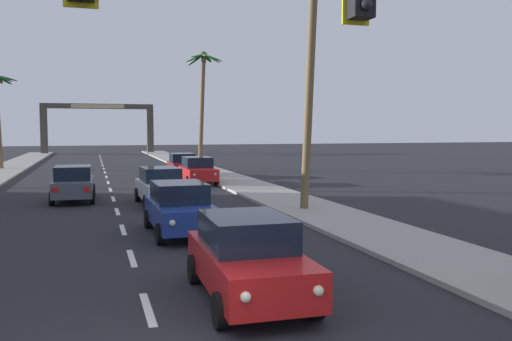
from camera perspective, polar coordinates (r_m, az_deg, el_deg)
sidewalk_right at (r=28.62m, az=0.93°, el=-2.30°), size 3.20×110.00×0.14m
lane_markings at (r=26.38m, az=-13.81°, el=-3.15°), size 4.28×86.45×0.01m
traffic_signal_mast at (r=7.98m, az=11.31°, el=15.06°), size 11.59×0.41×6.97m
sedan_lead_at_stop_bar at (r=10.93m, az=-0.89°, el=-9.13°), size 2.02×4.48×1.68m
sedan_third_in_queue at (r=17.71m, az=-8.07°, el=-3.94°), size 2.03×4.48×1.68m
sedan_fifth_in_queue at (r=24.74m, az=-10.06°, el=-1.60°), size 2.10×4.51×1.68m
sedan_oncoming_far at (r=26.96m, az=-18.77°, el=-1.28°), size 2.00×4.47×1.68m
sedan_parked_nearest_kerb at (r=33.70m, az=-6.19°, el=0.03°), size 1.95×4.45×1.68m
sedan_parked_mid_kerb at (r=38.94m, az=-7.80°, el=0.60°), size 2.03×4.48×1.68m
palm_right_second at (r=22.65m, az=5.94°, el=13.75°), size 2.91×2.95×10.27m
palm_right_farthest at (r=45.81m, az=-5.69°, el=8.62°), size 3.15×3.11×9.89m
town_gateway_arch at (r=78.71m, az=-16.36°, el=5.03°), size 15.19×0.90×6.95m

